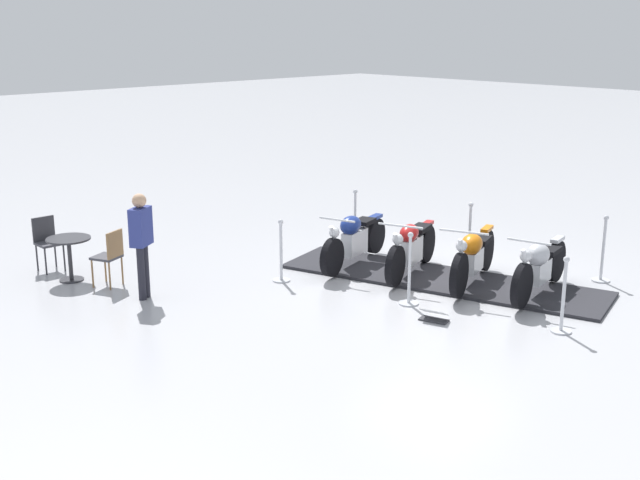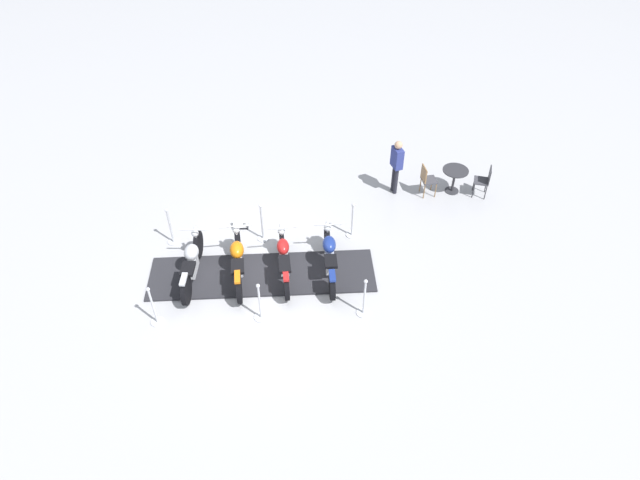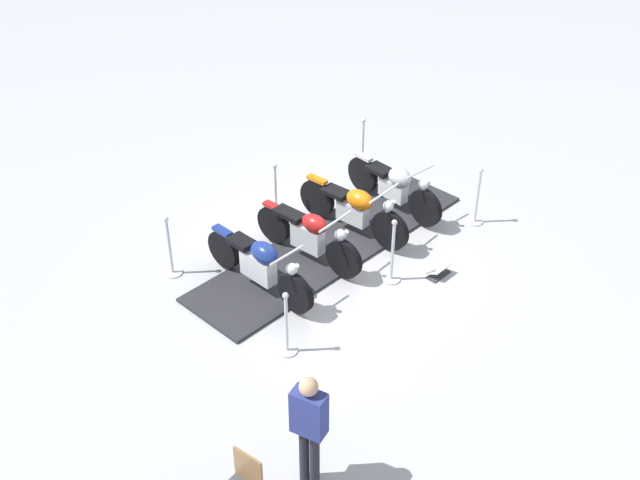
# 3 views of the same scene
# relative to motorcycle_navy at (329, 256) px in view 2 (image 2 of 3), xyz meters

# --- Properties ---
(ground_plane) EXTENTS (80.00, 80.00, 0.00)m
(ground_plane) POSITION_rel_motorcycle_navy_xyz_m (-1.57, -0.50, -0.53)
(ground_plane) COLOR #B2B2B7
(display_platform) EXTENTS (5.67, 2.93, 0.05)m
(display_platform) POSITION_rel_motorcycle_navy_xyz_m (-1.57, -0.50, -0.50)
(display_platform) COLOR #28282D
(display_platform) RESTS_ON ground_plane
(motorcycle_navy) EXTENTS (0.90, 2.24, 0.97)m
(motorcycle_navy) POSITION_rel_motorcycle_navy_xyz_m (0.00, 0.00, 0.00)
(motorcycle_navy) COLOR black
(motorcycle_navy) RESTS_ON display_platform
(motorcycle_maroon) EXTENTS (0.99, 2.10, 0.98)m
(motorcycle_maroon) POSITION_rel_motorcycle_navy_xyz_m (-1.05, -0.32, -0.00)
(motorcycle_maroon) COLOR black
(motorcycle_maroon) RESTS_ON display_platform
(motorcycle_copper) EXTENTS (1.04, 2.19, 1.04)m
(motorcycle_copper) POSITION_rel_motorcycle_navy_xyz_m (-2.11, -0.62, 0.01)
(motorcycle_copper) COLOR black
(motorcycle_copper) RESTS_ON display_platform
(motorcycle_chrome) EXTENTS (0.75, 2.22, 1.01)m
(motorcycle_chrome) POSITION_rel_motorcycle_navy_xyz_m (-3.15, -0.94, -0.01)
(motorcycle_chrome) COLOR black
(motorcycle_chrome) RESTS_ON display_platform
(stanchion_right_front) EXTENTS (0.30, 0.30, 1.07)m
(stanchion_right_front) POSITION_rel_motorcycle_navy_xyz_m (0.29, 1.44, -0.16)
(stanchion_right_front) COLOR silver
(stanchion_right_front) RESTS_ON ground_plane
(stanchion_left_mid) EXTENTS (0.33, 0.33, 1.10)m
(stanchion_left_mid) POSITION_rel_motorcycle_navy_xyz_m (-1.19, -1.79, -0.17)
(stanchion_left_mid) COLOR silver
(stanchion_left_mid) RESTS_ON ground_plane
(stanchion_left_front) EXTENTS (0.32, 0.32, 1.10)m
(stanchion_left_front) POSITION_rel_motorcycle_navy_xyz_m (1.05, -1.13, -0.16)
(stanchion_left_front) COLOR silver
(stanchion_left_front) RESTS_ON ground_plane
(stanchion_right_rear) EXTENTS (0.30, 0.30, 1.11)m
(stanchion_right_rear) POSITION_rel_motorcycle_navy_xyz_m (-4.18, 0.12, -0.14)
(stanchion_right_rear) COLOR silver
(stanchion_right_rear) RESTS_ON ground_plane
(stanchion_right_mid) EXTENTS (0.31, 0.31, 1.15)m
(stanchion_right_mid) POSITION_rel_motorcycle_navy_xyz_m (-1.95, 0.78, -0.13)
(stanchion_right_mid) COLOR silver
(stanchion_right_mid) RESTS_ON ground_plane
(stanchion_left_rear) EXTENTS (0.31, 0.31, 1.14)m
(stanchion_left_rear) POSITION_rel_motorcycle_navy_xyz_m (-3.43, -2.45, -0.14)
(stanchion_left_rear) COLOR silver
(stanchion_left_rear) RESTS_ON ground_plane
(info_placard) EXTENTS (0.46, 0.32, 0.19)m
(info_placard) POSITION_rel_motorcycle_navy_xyz_m (-2.68, 1.07, -0.47)
(info_placard) COLOR #333338
(info_placard) RESTS_ON ground_plane
(cafe_table) EXTENTS (0.73, 0.73, 0.74)m
(cafe_table) POSITION_rel_motorcycle_navy_xyz_m (2.76, 3.99, 0.03)
(cafe_table) COLOR #2D2D33
(cafe_table) RESTS_ON ground_plane
(cafe_chair_near_table) EXTENTS (0.53, 0.53, 0.95)m
(cafe_chair_near_table) POSITION_rel_motorcycle_navy_xyz_m (2.00, 3.66, 0.03)
(cafe_chair_near_table) COLOR olive
(cafe_chair_near_table) RESTS_ON ground_plane
(cafe_chair_across_table) EXTENTS (0.40, 0.40, 0.94)m
(cafe_chair_across_table) POSITION_rel_motorcycle_navy_xyz_m (3.58, 3.98, 0.02)
(cafe_chair_across_table) COLOR #2D2D33
(cafe_chair_across_table) RESTS_ON ground_plane
(bystander_person) EXTENTS (0.40, 0.46, 1.69)m
(bystander_person) POSITION_rel_motorcycle_navy_xyz_m (1.11, 3.59, 0.48)
(bystander_person) COLOR #23232D
(bystander_person) RESTS_ON ground_plane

